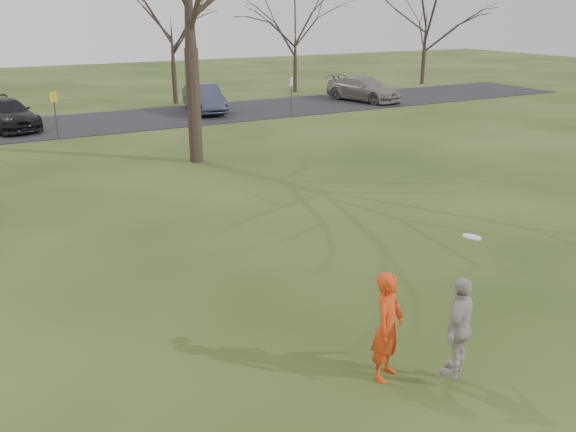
% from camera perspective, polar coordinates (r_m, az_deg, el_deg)
% --- Properties ---
extents(ground, '(120.00, 120.00, 0.00)m').
position_cam_1_polar(ground, '(9.96, 11.48, -15.01)').
color(ground, '#1E380F').
rests_on(ground, ground).
extents(parking_strip, '(62.00, 6.50, 0.04)m').
position_cam_1_polar(parking_strip, '(32.11, -18.44, 8.44)').
color(parking_strip, black).
rests_on(parking_strip, ground).
extents(player_defender, '(0.78, 0.70, 1.80)m').
position_cam_1_polar(player_defender, '(9.47, 9.55, -10.41)').
color(player_defender, '#E43E12').
rests_on(player_defender, ground).
extents(car_3, '(3.08, 5.18, 1.41)m').
position_cam_1_polar(car_3, '(31.90, -25.43, 8.83)').
color(car_3, black).
rests_on(car_3, parking_strip).
extents(car_5, '(2.21, 4.75, 1.51)m').
position_cam_1_polar(car_5, '(34.03, -8.06, 11.12)').
color(car_5, '#31374A').
rests_on(car_5, parking_strip).
extents(car_7, '(3.34, 5.49, 1.49)m').
position_cam_1_polar(car_7, '(38.28, 7.27, 12.04)').
color(car_7, gray).
rests_on(car_7, parking_strip).
extents(catching_play, '(1.04, 0.81, 2.29)m').
position_cam_1_polar(catching_play, '(9.53, 16.14, -10.17)').
color(catching_play, '#B9ABA6').
rests_on(catching_play, ground).
extents(sign_yellow, '(0.35, 0.35, 2.08)m').
position_cam_1_polar(sign_yellow, '(28.66, -21.54, 9.79)').
color(sign_yellow, '#47474C').
rests_on(sign_yellow, ground).
extents(sign_white, '(0.35, 0.35, 2.08)m').
position_cam_1_polar(sign_white, '(32.40, 0.31, 12.07)').
color(sign_white, '#47474C').
rests_on(sign_white, ground).
extents(small_tree_row, '(55.00, 5.90, 8.50)m').
position_cam_1_polar(small_tree_row, '(37.57, -13.82, 16.29)').
color(small_tree_row, '#352821').
rests_on(small_tree_row, ground).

